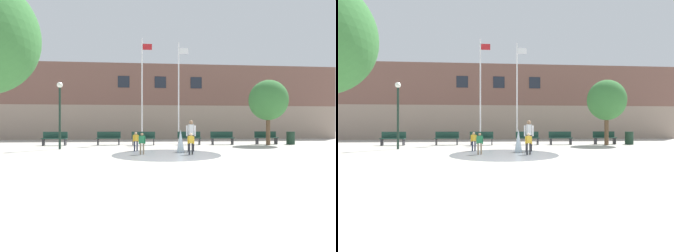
% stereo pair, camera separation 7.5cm
% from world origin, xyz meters
% --- Properties ---
extents(ground_plane, '(100.00, 100.00, 0.00)m').
position_xyz_m(ground_plane, '(0.00, 0.00, 0.00)').
color(ground_plane, '#B2ADA3').
extents(library_building, '(36.00, 6.05, 7.33)m').
position_xyz_m(library_building, '(0.00, 19.33, 3.66)').
color(library_building, gray).
rests_on(library_building, ground).
extents(splash_fountain, '(4.93, 4.93, 1.14)m').
position_xyz_m(splash_fountain, '(-0.11, 3.52, 0.27)').
color(splash_fountain, gray).
rests_on(splash_fountain, ground).
extents(park_bench_far_left, '(1.60, 0.44, 0.91)m').
position_xyz_m(park_bench_far_left, '(-7.46, 9.15, 0.48)').
color(park_bench_far_left, '#28282D').
rests_on(park_bench_far_left, ground).
extents(park_bench_left_of_flagpoles, '(1.60, 0.44, 0.91)m').
position_xyz_m(park_bench_left_of_flagpoles, '(-3.94, 9.28, 0.48)').
color(park_bench_left_of_flagpoles, '#28282D').
rests_on(park_bench_left_of_flagpoles, ground).
extents(park_bench_under_left_flagpole, '(1.60, 0.44, 0.91)m').
position_xyz_m(park_bench_under_left_flagpole, '(-1.57, 9.02, 0.48)').
color(park_bench_under_left_flagpole, '#28282D').
rests_on(park_bench_under_left_flagpole, ground).
extents(park_bench_under_right_flagpole, '(1.60, 0.44, 0.91)m').
position_xyz_m(park_bench_under_right_flagpole, '(1.59, 9.06, 0.48)').
color(park_bench_under_right_flagpole, '#28282D').
rests_on(park_bench_under_right_flagpole, ground).
extents(park_bench_near_trashcan, '(1.60, 0.44, 0.91)m').
position_xyz_m(park_bench_near_trashcan, '(3.92, 9.02, 0.48)').
color(park_bench_near_trashcan, '#28282D').
rests_on(park_bench_near_trashcan, ground).
extents(park_bench_far_right, '(1.60, 0.44, 0.91)m').
position_xyz_m(park_bench_far_right, '(7.18, 9.18, 0.48)').
color(park_bench_far_right, '#28282D').
rests_on(park_bench_far_right, ground).
extents(adult_in_red, '(0.50, 0.36, 1.59)m').
position_xyz_m(adult_in_red, '(0.88, 4.32, 0.93)').
color(adult_in_red, '#28282D').
rests_on(adult_in_red, ground).
extents(child_with_pink_shirt, '(0.31, 0.15, 0.99)m').
position_xyz_m(child_with_pink_shirt, '(0.62, 2.84, 0.58)').
color(child_with_pink_shirt, '#28282D').
rests_on(child_with_pink_shirt, ground).
extents(child_running, '(0.31, 0.24, 0.99)m').
position_xyz_m(child_running, '(-1.93, 4.76, 0.58)').
color(child_running, '#1E233D').
rests_on(child_running, ground).
extents(child_in_fountain, '(0.31, 0.17, 0.99)m').
position_xyz_m(child_in_fountain, '(-1.59, 3.06, 0.58)').
color(child_in_fountain, '#89755B').
rests_on(child_in_fountain, ground).
extents(flagpole_left, '(0.80, 0.10, 7.92)m').
position_xyz_m(flagpole_left, '(-1.66, 10.97, 4.20)').
color(flagpole_left, silver).
rests_on(flagpole_left, ground).
extents(flagpole_right, '(0.80, 0.10, 7.67)m').
position_xyz_m(flagpole_right, '(1.13, 10.97, 4.08)').
color(flagpole_right, silver).
rests_on(flagpole_right, ground).
extents(lamp_post_left_lane, '(0.32, 0.32, 3.76)m').
position_xyz_m(lamp_post_left_lane, '(-6.21, 6.20, 2.47)').
color(lamp_post_left_lane, '#192D23').
rests_on(lamp_post_left_lane, ground).
extents(trash_can, '(0.56, 0.56, 0.90)m').
position_xyz_m(trash_can, '(8.81, 8.81, 0.45)').
color(trash_can, '#193323').
rests_on(trash_can, ground).
extents(street_tree_near_building, '(2.58, 2.58, 4.44)m').
position_xyz_m(street_tree_near_building, '(6.93, 8.34, 3.05)').
color(street_tree_near_building, brown).
rests_on(street_tree_near_building, ground).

